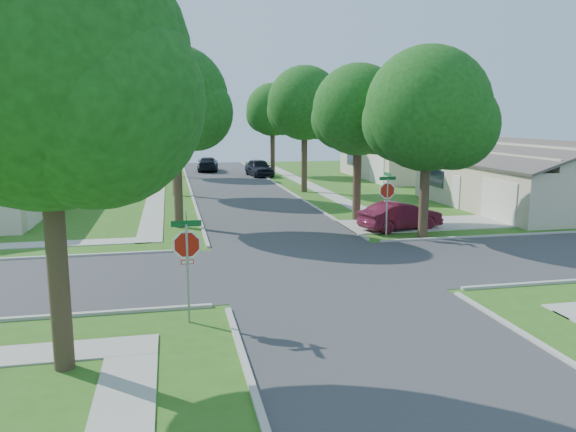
# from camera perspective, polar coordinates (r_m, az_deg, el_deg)

# --- Properties ---
(ground) EXTENTS (100.00, 100.00, 0.00)m
(ground) POSITION_cam_1_polar(r_m,az_deg,el_deg) (20.80, 2.62, -5.28)
(ground) COLOR #325C19
(ground) RESTS_ON ground
(road_ns) EXTENTS (7.00, 100.00, 0.02)m
(road_ns) POSITION_cam_1_polar(r_m,az_deg,el_deg) (20.80, 2.62, -5.27)
(road_ns) COLOR #333335
(road_ns) RESTS_ON ground
(sidewalk_ne) EXTENTS (1.20, 40.00, 0.04)m
(sidewalk_ne) POSITION_cam_1_polar(r_m,az_deg,el_deg) (47.09, 1.88, 3.32)
(sidewalk_ne) COLOR #9E9B91
(sidewalk_ne) RESTS_ON ground
(sidewalk_nw) EXTENTS (1.20, 40.00, 0.04)m
(sidewalk_nw) POSITION_cam_1_polar(r_m,az_deg,el_deg) (45.75, -13.15, 2.87)
(sidewalk_nw) COLOR #9E9B91
(sidewalk_nw) RESTS_ON ground
(driveway) EXTENTS (8.80, 3.60, 0.05)m
(driveway) POSITION_cam_1_polar(r_m,az_deg,el_deg) (30.02, 13.90, -0.77)
(driveway) COLOR #9E9B91
(driveway) RESTS_ON ground
(stop_sign_sw) EXTENTS (1.05, 0.80, 2.98)m
(stop_sign_sw) POSITION_cam_1_polar(r_m,az_deg,el_deg) (15.12, -10.22, -3.33)
(stop_sign_sw) COLOR gray
(stop_sign_sw) RESTS_ON ground
(stop_sign_ne) EXTENTS (1.05, 0.80, 2.98)m
(stop_sign_ne) POSITION_cam_1_polar(r_m,az_deg,el_deg) (26.25, 10.05, 2.29)
(stop_sign_ne) COLOR gray
(stop_sign_ne) RESTS_ON ground
(tree_e_near) EXTENTS (4.97, 4.80, 8.28)m
(tree_e_near) POSITION_cam_1_polar(r_m,az_deg,el_deg) (30.07, 7.25, 10.22)
(tree_e_near) COLOR #38281C
(tree_e_near) RESTS_ON ground
(tree_e_mid) EXTENTS (5.59, 5.40, 9.21)m
(tree_e_mid) POSITION_cam_1_polar(r_m,az_deg,el_deg) (41.61, 1.77, 11.04)
(tree_e_mid) COLOR #38281C
(tree_e_mid) RESTS_ON ground
(tree_e_far) EXTENTS (5.17, 5.00, 8.72)m
(tree_e_far) POSITION_cam_1_polar(r_m,az_deg,el_deg) (54.32, -1.54, 10.50)
(tree_e_far) COLOR #38281C
(tree_e_far) RESTS_ON ground
(tree_w_near) EXTENTS (5.38, 5.20, 8.97)m
(tree_w_near) POSITION_cam_1_polar(r_m,az_deg,el_deg) (28.43, -11.28, 11.09)
(tree_w_near) COLOR #38281C
(tree_w_near) RESTS_ON ground
(tree_w_mid) EXTENTS (5.80, 5.60, 9.56)m
(tree_w_mid) POSITION_cam_1_polar(r_m,az_deg,el_deg) (40.44, -11.54, 11.22)
(tree_w_mid) COLOR #38281C
(tree_w_mid) RESTS_ON ground
(tree_w_far) EXTENTS (4.76, 4.60, 8.04)m
(tree_w_far) POSITION_cam_1_polar(r_m,az_deg,el_deg) (53.42, -11.65, 9.80)
(tree_w_far) COLOR #38281C
(tree_w_far) RESTS_ON ground
(tree_sw_corner) EXTENTS (6.21, 6.00, 9.55)m
(tree_sw_corner) POSITION_cam_1_polar(r_m,az_deg,el_deg) (12.67, -23.27, 12.79)
(tree_sw_corner) COLOR #38281C
(tree_sw_corner) RESTS_ON ground
(tree_ne_corner) EXTENTS (5.80, 5.60, 8.66)m
(tree_ne_corner) POSITION_cam_1_polar(r_m,az_deg,el_deg) (26.24, 14.11, 9.95)
(tree_ne_corner) COLOR #38281C
(tree_ne_corner) RESTS_ON ground
(house_ne_near) EXTENTS (8.42, 13.60, 4.23)m
(house_ne_near) POSITION_cam_1_polar(r_m,az_deg,el_deg) (37.20, 22.67, 3.10)
(house_ne_near) COLOR #C3B39A
(house_ne_near) RESTS_ON ground
(house_ne_far) EXTENTS (8.42, 13.60, 4.23)m
(house_ne_far) POSITION_cam_1_polar(r_m,az_deg,el_deg) (52.94, 11.60, 5.48)
(house_ne_far) COLOR #C3B39A
(house_ne_far) RESTS_ON ground
(house_nw_far) EXTENTS (8.42, 13.60, 4.23)m
(house_nw_far) POSITION_cam_1_polar(r_m,az_deg,el_deg) (52.71, -23.94, 4.81)
(house_nw_far) COLOR #C3B39A
(house_nw_far) RESTS_ON ground
(car_driveway) EXTENTS (4.45, 2.50, 1.39)m
(car_driveway) POSITION_cam_1_polar(r_m,az_deg,el_deg) (28.19, 11.38, 0.02)
(car_driveway) COLOR #531122
(car_driveway) RESTS_ON ground
(car_curb_east) EXTENTS (2.44, 4.94, 1.62)m
(car_curb_east) POSITION_cam_1_polar(r_m,az_deg,el_deg) (53.22, -2.96, 4.93)
(car_curb_east) COLOR black
(car_curb_east) RESTS_ON ground
(car_curb_west) EXTENTS (2.51, 5.21, 1.46)m
(car_curb_west) POSITION_cam_1_polar(r_m,az_deg,el_deg) (58.69, -8.15, 5.24)
(car_curb_west) COLOR black
(car_curb_west) RESTS_ON ground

